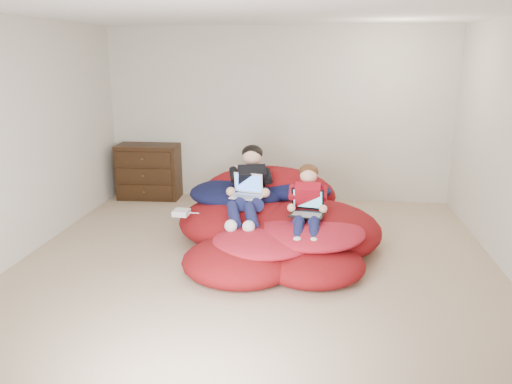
% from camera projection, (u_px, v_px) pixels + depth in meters
% --- Properties ---
extents(room_shell, '(5.10, 5.10, 2.77)m').
position_uv_depth(room_shell, '(256.00, 245.00, 5.14)').
color(room_shell, tan).
rests_on(room_shell, ground).
extents(dresser, '(0.92, 0.53, 0.81)m').
position_uv_depth(dresser, '(149.00, 171.00, 7.47)').
color(dresser, black).
rests_on(dresser, ground).
extents(beanbag_pile, '(2.34, 2.39, 0.86)m').
position_uv_depth(beanbag_pile, '(275.00, 225.00, 5.63)').
color(beanbag_pile, maroon).
rests_on(beanbag_pile, ground).
extents(cream_pillow, '(0.43, 0.27, 0.27)m').
position_uv_depth(cream_pillow, '(242.00, 175.00, 6.34)').
color(cream_pillow, beige).
rests_on(cream_pillow, beanbag_pile).
extents(older_boy, '(0.43, 1.17, 0.73)m').
position_uv_depth(older_boy, '(249.00, 184.00, 5.67)').
color(older_boy, black).
rests_on(older_boy, beanbag_pile).
extents(younger_boy, '(0.28, 0.93, 0.66)m').
position_uv_depth(younger_boy, '(308.00, 202.00, 5.26)').
color(younger_boy, '#B40F20').
rests_on(younger_boy, beanbag_pile).
extents(laptop_white, '(0.38, 0.35, 0.25)m').
position_uv_depth(laptop_white, '(248.00, 191.00, 5.59)').
color(laptop_white, silver).
rests_on(laptop_white, older_boy).
extents(laptop_black, '(0.38, 0.36, 0.25)m').
position_uv_depth(laptop_black, '(307.00, 208.00, 5.24)').
color(laptop_black, black).
rests_on(laptop_black, younger_boy).
extents(power_adapter, '(0.18, 0.18, 0.06)m').
position_uv_depth(power_adapter, '(181.00, 213.00, 5.53)').
color(power_adapter, silver).
rests_on(power_adapter, beanbag_pile).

